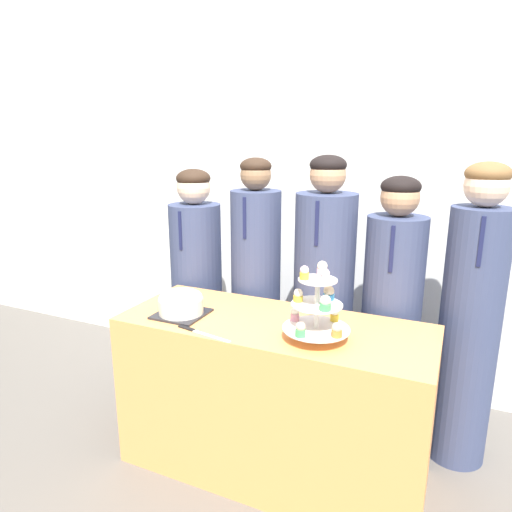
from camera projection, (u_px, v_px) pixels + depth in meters
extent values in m
plane|color=#605B56|center=(248.00, 506.00, 2.01)|extent=(16.00, 16.00, 0.00)
cube|color=silver|center=(338.00, 176.00, 2.84)|extent=(9.00, 0.06, 2.70)
cube|color=#EF9951|center=(273.00, 397.00, 2.17)|extent=(1.42, 0.56, 0.76)
cube|color=#232328|center=(181.00, 314.00, 2.16)|extent=(0.23, 0.23, 0.01)
cylinder|color=silver|center=(181.00, 305.00, 2.15)|extent=(0.21, 0.21, 0.07)
ellipsoid|color=silver|center=(181.00, 297.00, 2.14)|extent=(0.20, 0.20, 0.07)
cube|color=silver|center=(211.00, 336.00, 1.92)|extent=(0.20, 0.05, 0.00)
cube|color=black|center=(186.00, 328.00, 2.00)|extent=(0.09, 0.04, 0.01)
cylinder|color=silver|center=(317.00, 310.00, 1.86)|extent=(0.02, 0.02, 0.26)
cylinder|color=silver|center=(316.00, 328.00, 1.88)|extent=(0.28, 0.28, 0.01)
cylinder|color=silver|center=(317.00, 304.00, 1.85)|extent=(0.21, 0.21, 0.01)
cylinder|color=silver|center=(318.00, 280.00, 1.83)|extent=(0.16, 0.16, 0.01)
cylinder|color=#4CB766|center=(300.00, 333.00, 1.79)|extent=(0.04, 0.04, 0.03)
sphere|color=beige|center=(301.00, 327.00, 1.79)|extent=(0.04, 0.04, 0.04)
cylinder|color=orange|center=(337.00, 333.00, 1.79)|extent=(0.04, 0.04, 0.03)
sphere|color=beige|center=(337.00, 327.00, 1.78)|extent=(0.04, 0.04, 0.04)
cylinder|color=yellow|center=(334.00, 317.00, 1.95)|extent=(0.04, 0.04, 0.03)
sphere|color=#F4E5C6|center=(335.00, 312.00, 1.94)|extent=(0.03, 0.03, 0.03)
cylinder|color=pink|center=(295.00, 317.00, 1.95)|extent=(0.04, 0.04, 0.03)
sphere|color=white|center=(295.00, 311.00, 1.95)|extent=(0.04, 0.04, 0.04)
cylinder|color=yellow|center=(298.00, 299.00, 1.88)|extent=(0.04, 0.04, 0.02)
sphere|color=#F4E5C6|center=(298.00, 293.00, 1.87)|extent=(0.04, 0.04, 0.04)
cylinder|color=#4CB766|center=(325.00, 307.00, 1.78)|extent=(0.04, 0.04, 0.03)
sphere|color=white|center=(325.00, 300.00, 1.77)|extent=(0.04, 0.04, 0.04)
cylinder|color=#3893DB|center=(329.00, 297.00, 1.90)|extent=(0.05, 0.05, 0.02)
sphere|color=beige|center=(329.00, 291.00, 1.89)|extent=(0.05, 0.05, 0.05)
cylinder|color=pink|center=(322.00, 272.00, 1.87)|extent=(0.04, 0.04, 0.03)
sphere|color=#F4E5C6|center=(322.00, 266.00, 1.86)|extent=(0.04, 0.04, 0.04)
cylinder|color=yellow|center=(304.00, 276.00, 1.82)|extent=(0.04, 0.04, 0.03)
sphere|color=silver|center=(304.00, 270.00, 1.82)|extent=(0.04, 0.04, 0.04)
cylinder|color=white|center=(325.00, 280.00, 1.78)|extent=(0.04, 0.04, 0.03)
sphere|color=silver|center=(325.00, 274.00, 1.77)|extent=(0.04, 0.04, 0.04)
cylinder|color=#384266|center=(197.00, 301.00, 2.81)|extent=(0.31, 0.31, 1.20)
sphere|color=beige|center=(194.00, 188.00, 2.64)|extent=(0.19, 0.19, 0.19)
ellipsoid|color=#332319|center=(193.00, 178.00, 2.62)|extent=(0.20, 0.20, 0.11)
cube|color=#191E47|center=(180.00, 231.00, 2.56)|extent=(0.02, 0.01, 0.22)
cylinder|color=#384266|center=(256.00, 303.00, 2.64)|extent=(0.28, 0.28, 1.30)
sphere|color=#8E6B4C|center=(256.00, 175.00, 2.46)|extent=(0.17, 0.17, 0.17)
ellipsoid|color=#332319|center=(256.00, 166.00, 2.45)|extent=(0.17, 0.17, 0.09)
cube|color=#191E47|center=(244.00, 218.00, 2.38)|extent=(0.02, 0.01, 0.22)
cylinder|color=#384266|center=(322.00, 313.00, 2.48)|extent=(0.32, 0.32, 1.31)
sphere|color=tan|center=(328.00, 175.00, 2.29)|extent=(0.18, 0.18, 0.18)
ellipsoid|color=black|center=(328.00, 165.00, 2.28)|extent=(0.19, 0.19, 0.10)
cube|color=#191E47|center=(317.00, 224.00, 2.21)|extent=(0.02, 0.01, 0.22)
cylinder|color=#384266|center=(389.00, 333.00, 2.35)|extent=(0.29, 0.29, 1.21)
sphere|color=tan|center=(400.00, 197.00, 2.17)|extent=(0.19, 0.19, 0.19)
ellipsoid|color=black|center=(401.00, 186.00, 2.16)|extent=(0.19, 0.19, 0.10)
cube|color=#191E47|center=(392.00, 249.00, 2.10)|extent=(0.02, 0.01, 0.22)
cylinder|color=#384266|center=(468.00, 339.00, 2.19)|extent=(0.28, 0.28, 1.28)
sphere|color=beige|center=(487.00, 186.00, 2.01)|extent=(0.19, 0.19, 0.19)
ellipsoid|color=brown|center=(488.00, 174.00, 2.00)|extent=(0.20, 0.20, 0.11)
cube|color=#191E47|center=(481.00, 242.00, 1.94)|extent=(0.02, 0.01, 0.22)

